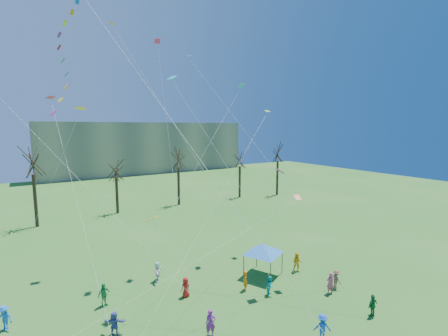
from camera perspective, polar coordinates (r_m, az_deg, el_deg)
distant_building at (r=99.29m, az=-14.15°, el=3.71°), size 60.00×14.00×15.00m
bare_tree_row at (r=50.65m, az=-16.93°, el=-0.05°), size 68.34×9.22×11.39m
big_box_kite at (r=20.17m, az=-26.00°, el=19.34°), size 6.12×7.36×25.76m
canopy_tent_blue at (r=29.71m, az=7.22°, el=-14.44°), size 3.70×3.70×3.05m
festival_crowd at (r=23.76m, az=-7.67°, el=-25.16°), size 26.16×14.56×1.84m
small_kites_aloft at (r=25.39m, az=-11.21°, el=8.10°), size 29.18×18.63×33.85m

